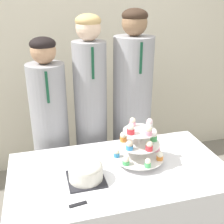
# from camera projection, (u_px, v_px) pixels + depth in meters

# --- Properties ---
(wall_back) EXTENTS (9.00, 0.06, 2.70)m
(wall_back) POSITION_uv_depth(u_px,v_px,m) (79.00, 39.00, 2.75)
(wall_back) COLOR beige
(wall_back) RESTS_ON ground_plane
(table) EXTENTS (1.34, 0.73, 0.76)m
(table) POSITION_uv_depth(u_px,v_px,m) (119.00, 217.00, 1.88)
(table) COLOR white
(table) RESTS_ON ground_plane
(round_cake) EXTENTS (0.21, 0.21, 0.13)m
(round_cake) POSITION_uv_depth(u_px,v_px,m) (86.00, 170.00, 1.61)
(round_cake) COLOR #232328
(round_cake) RESTS_ON table
(cake_knife) EXTENTS (0.31, 0.06, 0.01)m
(cake_knife) POSITION_uv_depth(u_px,v_px,m) (88.00, 202.00, 1.46)
(cake_knife) COLOR silver
(cake_knife) RESTS_ON table
(cupcake_stand) EXTENTS (0.33, 0.33, 0.29)m
(cupcake_stand) POSITION_uv_depth(u_px,v_px,m) (139.00, 144.00, 1.76)
(cupcake_stand) COLOR silver
(cupcake_stand) RESTS_ON table
(student_0) EXTENTS (0.27, 0.28, 1.50)m
(student_0) POSITION_uv_depth(u_px,v_px,m) (52.00, 140.00, 2.17)
(student_0) COLOR #939399
(student_0) RESTS_ON ground_plane
(student_1) EXTENTS (0.25, 0.25, 1.64)m
(student_1) POSITION_uv_depth(u_px,v_px,m) (91.00, 126.00, 2.22)
(student_1) COLOR #939399
(student_1) RESTS_ON ground_plane
(student_2) EXTENTS (0.31, 0.31, 1.67)m
(student_2) POSITION_uv_depth(u_px,v_px,m) (132.00, 121.00, 2.30)
(student_2) COLOR #939399
(student_2) RESTS_ON ground_plane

